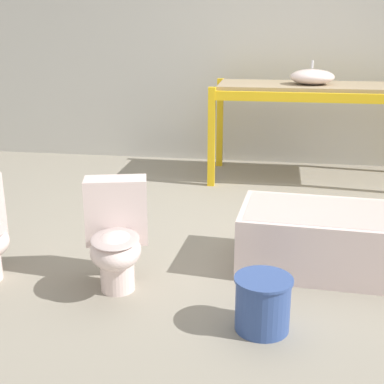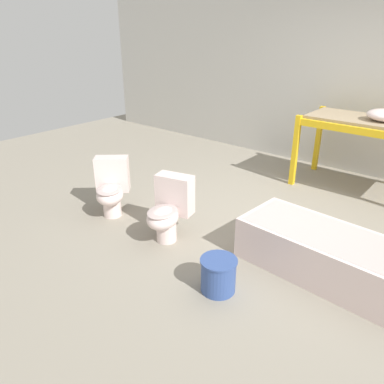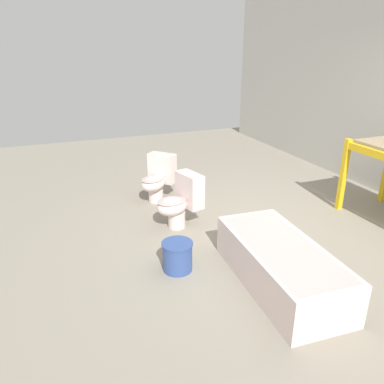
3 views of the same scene
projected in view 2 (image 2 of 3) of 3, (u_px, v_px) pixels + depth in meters
name	position (u px, v px, depth m)	size (l,w,h in m)	color
ground_plane	(282.00, 225.00, 4.37)	(12.00, 12.00, 0.00)	gray
warehouse_wall_rear	(370.00, 66.00, 5.34)	(10.80, 0.08, 3.20)	beige
bathtub_main	(325.00, 250.00, 3.43)	(1.59, 0.78, 0.42)	silver
toilet_near	(169.00, 209.00, 3.97)	(0.48, 0.63, 0.68)	silver
toilet_far	(111.00, 187.00, 4.51)	(0.64, 0.66, 0.68)	silver
bucket_white	(218.00, 274.00, 3.23)	(0.32, 0.32, 0.31)	#334C8C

